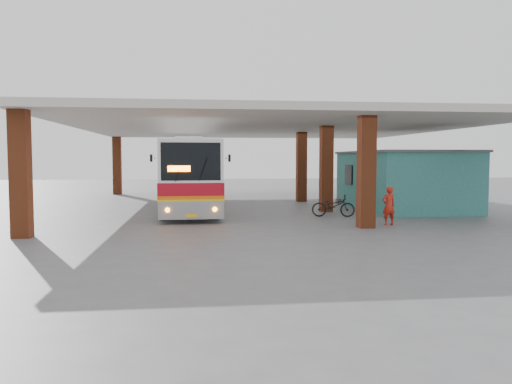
{
  "coord_description": "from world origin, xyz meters",
  "views": [
    {
      "loc": [
        -3.6,
        -21.74,
        2.69
      ],
      "look_at": [
        -0.96,
        0.0,
        1.23
      ],
      "focal_mm": 35.0,
      "sensor_mm": 36.0,
      "label": 1
    }
  ],
  "objects_px": {
    "motorcycle": "(333,206)",
    "red_chair": "(342,197)",
    "coach_bus": "(188,174)",
    "pedestrian": "(389,206)"
  },
  "relations": [
    {
      "from": "motorcycle",
      "to": "red_chair",
      "type": "xyz_separation_m",
      "value": [
        2.38,
        6.62,
        -0.12
      ]
    },
    {
      "from": "coach_bus",
      "to": "red_chair",
      "type": "relative_size",
      "value": 14.9
    },
    {
      "from": "motorcycle",
      "to": "pedestrian",
      "type": "xyz_separation_m",
      "value": [
        1.44,
        -3.08,
        0.27
      ]
    },
    {
      "from": "coach_bus",
      "to": "motorcycle",
      "type": "xyz_separation_m",
      "value": [
        6.73,
        -4.38,
        -1.35
      ]
    },
    {
      "from": "pedestrian",
      "to": "red_chair",
      "type": "distance_m",
      "value": 9.75
    },
    {
      "from": "coach_bus",
      "to": "pedestrian",
      "type": "distance_m",
      "value": 11.11
    },
    {
      "from": "motorcycle",
      "to": "coach_bus",
      "type": "bearing_deg",
      "value": 70.15
    },
    {
      "from": "coach_bus",
      "to": "motorcycle",
      "type": "bearing_deg",
      "value": -35.08
    },
    {
      "from": "motorcycle",
      "to": "pedestrian",
      "type": "relative_size",
      "value": 1.25
    },
    {
      "from": "coach_bus",
      "to": "red_chair",
      "type": "height_order",
      "value": "coach_bus"
    }
  ]
}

